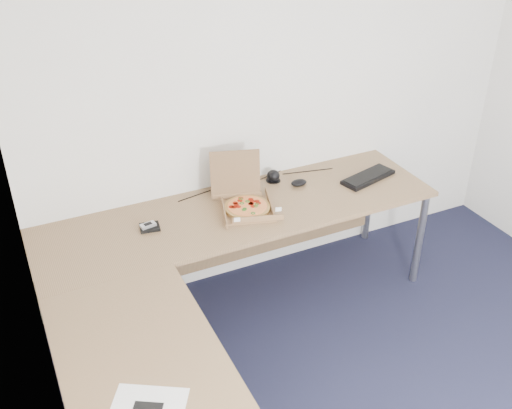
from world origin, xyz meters
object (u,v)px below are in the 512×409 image
drinking_glass (243,179)px  wallet (150,227)px  keyboard (368,177)px  desk (218,265)px  pizza_box (246,204)px

drinking_glass → wallet: drinking_glass is taller
keyboard → wallet: (-1.50, 0.04, -0.00)m
desk → drinking_glass: drinking_glass is taller
desk → keyboard: bearing=18.5°
drinking_glass → keyboard: (0.80, -0.25, -0.05)m
desk → drinking_glass: 0.82m
drinking_glass → wallet: bearing=-162.8°
pizza_box → keyboard: bearing=17.6°
desk → keyboard: keyboard is taller
wallet → desk: bearing=-53.3°
desk → drinking_glass: size_ratio=20.44×
pizza_box → wallet: pizza_box is taller
desk → keyboard: 1.33m
keyboard → pizza_box: bearing=165.4°
pizza_box → keyboard: size_ratio=0.91×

